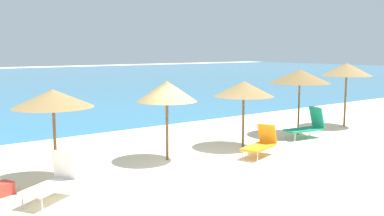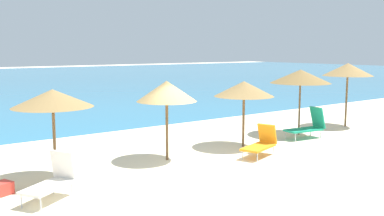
# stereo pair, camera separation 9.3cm
# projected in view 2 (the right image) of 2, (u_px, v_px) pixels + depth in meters

# --- Properties ---
(ground_plane) EXTENTS (160.00, 160.00, 0.00)m
(ground_plane) POSITION_uv_depth(u_px,v_px,m) (204.00, 168.00, 13.12)
(ground_plane) COLOR beige
(beach_umbrella_2) EXTENTS (2.15, 2.15, 2.50)m
(beach_umbrella_2) POSITION_uv_depth(u_px,v_px,m) (53.00, 98.00, 11.58)
(beach_umbrella_2) COLOR brown
(beach_umbrella_2) RESTS_ON ground_plane
(beach_umbrella_3) EXTENTS (1.92, 1.92, 2.56)m
(beach_umbrella_3) POSITION_uv_depth(u_px,v_px,m) (167.00, 91.00, 13.78)
(beach_umbrella_3) COLOR brown
(beach_umbrella_3) RESTS_ON ground_plane
(beach_umbrella_4) EXTENTS (2.17, 2.17, 2.41)m
(beach_umbrella_4) POSITION_uv_depth(u_px,v_px,m) (244.00, 89.00, 15.70)
(beach_umbrella_4) COLOR brown
(beach_umbrella_4) RESTS_ON ground_plane
(beach_umbrella_5) EXTENTS (2.48, 2.48, 2.72)m
(beach_umbrella_5) POSITION_uv_depth(u_px,v_px,m) (301.00, 76.00, 17.91)
(beach_umbrella_5) COLOR brown
(beach_umbrella_5) RESTS_ON ground_plane
(beach_umbrella_6) EXTENTS (2.24, 2.24, 2.92)m
(beach_umbrella_6) POSITION_uv_depth(u_px,v_px,m) (348.00, 70.00, 19.84)
(beach_umbrella_6) COLOR brown
(beach_umbrella_6) RESTS_ON ground_plane
(lounge_chair_1) EXTENTS (1.48, 1.25, 1.11)m
(lounge_chair_1) POSITION_uv_depth(u_px,v_px,m) (52.00, 180.00, 10.32)
(lounge_chair_1) COLOR white
(lounge_chair_1) RESTS_ON ground_plane
(lounge_chair_2) EXTENTS (1.75, 0.88, 1.24)m
(lounge_chair_2) POSITION_uv_depth(u_px,v_px,m) (308.00, 126.00, 17.44)
(lounge_chair_2) COLOR #199972
(lounge_chair_2) RESTS_ON ground_plane
(lounge_chair_3) EXTENTS (1.62, 1.07, 1.04)m
(lounge_chair_3) POSITION_uv_depth(u_px,v_px,m) (261.00, 143.00, 14.51)
(lounge_chair_3) COLOR orange
(lounge_chair_3) RESTS_ON ground_plane
(cooler_box) EXTENTS (0.55, 0.54, 0.31)m
(cooler_box) POSITION_uv_depth(u_px,v_px,m) (2.00, 188.00, 10.70)
(cooler_box) COLOR red
(cooler_box) RESTS_ON ground_plane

